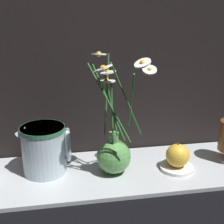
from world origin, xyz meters
name	(u,v)px	position (x,y,z in m)	size (l,w,h in m)	color
ground_plane	(111,174)	(0.00, 0.00, 0.00)	(6.00, 6.00, 0.00)	black
shelf	(111,172)	(0.00, 0.00, 0.01)	(0.89, 0.28, 0.01)	#B2B7BC
vase_with_flowers	(114,150)	(0.01, -0.01, 0.09)	(0.19, 0.18, 0.36)	#59994C
ceramic_pitcher	(45,148)	(-0.19, 0.03, 0.09)	(0.15, 0.13, 0.16)	silver
saucer_plate	(177,167)	(0.20, -0.02, 0.02)	(0.10, 0.10, 0.01)	white
orange_fruit	(177,156)	(0.20, -0.02, 0.06)	(0.07, 0.07, 0.08)	gold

